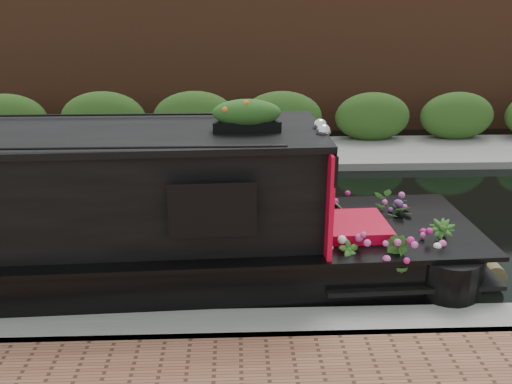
{
  "coord_description": "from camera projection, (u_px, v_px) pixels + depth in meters",
  "views": [
    {
      "loc": [
        1.07,
        -8.98,
        3.97
      ],
      "look_at": [
        1.4,
        -0.6,
        0.87
      ],
      "focal_mm": 40.0,
      "sensor_mm": 36.0,
      "label": 1
    }
  ],
  "objects": [
    {
      "name": "ground",
      "position": [
        173.0,
        228.0,
        9.76
      ],
      "size": [
        80.0,
        80.0,
        0.0
      ],
      "primitive_type": "plane",
      "color": "black",
      "rests_on": "ground"
    },
    {
      "name": "near_bank_coping",
      "position": [
        146.0,
        343.0,
        6.66
      ],
      "size": [
        40.0,
        0.6,
        0.5
      ],
      "primitive_type": "cube",
      "color": "gray",
      "rests_on": "ground"
    },
    {
      "name": "far_bank_path",
      "position": [
        190.0,
        157.0,
        13.69
      ],
      "size": [
        40.0,
        2.4,
        0.34
      ],
      "primitive_type": "cube",
      "color": "slate",
      "rests_on": "ground"
    },
    {
      "name": "far_hedge",
      "position": [
        193.0,
        147.0,
        14.54
      ],
      "size": [
        40.0,
        1.1,
        2.8
      ],
      "primitive_type": "cube",
      "color": "#2C521B",
      "rests_on": "ground"
    },
    {
      "name": "far_brick_wall",
      "position": [
        197.0,
        127.0,
        16.5
      ],
      "size": [
        40.0,
        1.0,
        8.0
      ],
      "primitive_type": "cube",
      "color": "brown",
      "rests_on": "ground"
    },
    {
      "name": "narrowboat",
      "position": [
        1.0,
        235.0,
        7.48
      ],
      "size": [
        12.24,
        2.63,
        2.84
      ],
      "rotation": [
        0.0,
        0.0,
        0.04
      ],
      "color": "black",
      "rests_on": "ground"
    },
    {
      "name": "rope_fender",
      "position": [
        489.0,
        272.0,
        7.95
      ],
      "size": [
        0.33,
        0.4,
        0.33
      ],
      "primitive_type": "cylinder",
      "rotation": [
        1.57,
        0.0,
        0.0
      ],
      "color": "brown",
      "rests_on": "ground"
    }
  ]
}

